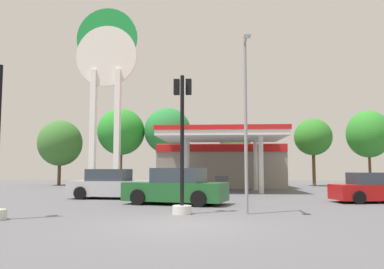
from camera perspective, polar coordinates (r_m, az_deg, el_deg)
ground_plane at (r=11.30m, az=-1.82°, el=-13.13°), size 90.00×90.00×0.00m
gas_station at (r=33.01m, az=4.26°, el=-4.11°), size 10.49×12.74×4.35m
station_pole_sign at (r=30.42m, az=-12.43°, el=9.06°), size 4.64×0.56×13.81m
car_0 at (r=20.61m, az=25.14°, el=-7.22°), size 4.16×2.24×1.42m
car_1 at (r=21.63m, az=-11.73°, el=-7.27°), size 4.58×2.36×1.58m
car_2 at (r=17.81m, az=-2.35°, el=-7.80°), size 4.89×3.01×1.63m
traffic_signal_1 at (r=13.94m, az=-1.45°, el=-3.65°), size 0.67×0.69×4.97m
tree_0 at (r=40.69m, az=-18.74°, el=-1.20°), size 4.31×4.31×6.42m
tree_1 at (r=40.43m, az=-10.34°, el=0.39°), size 4.78×4.78×7.77m
tree_2 at (r=39.74m, az=-3.61°, el=0.53°), size 4.71×4.71×7.81m
tree_3 at (r=38.51m, az=6.35°, el=-0.75°), size 3.14×3.14×5.82m
tree_4 at (r=38.38m, az=17.29°, el=-0.38°), size 3.50×3.50×6.32m
tree_5 at (r=41.59m, az=24.42°, el=0.05°), size 4.17×4.17×7.28m
corner_streetlamp at (r=13.99m, az=7.90°, el=4.11°), size 0.24×1.48×6.25m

